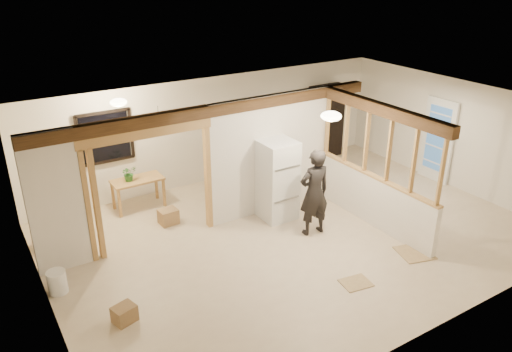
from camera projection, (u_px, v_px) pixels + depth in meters
floor at (295, 235)px, 9.74m from camera, size 9.00×6.50×0.01m
ceiling at (299, 111)px, 8.73m from camera, size 9.00×6.50×0.01m
wall_back at (215, 129)px, 11.76m from camera, size 9.00×0.01×2.50m
wall_front at (440, 258)px, 6.71m from camera, size 9.00×0.01×2.50m
wall_left at (40, 243)px, 7.05m from camera, size 0.01×6.50×2.50m
wall_right at (456, 134)px, 11.42m from camera, size 0.01×6.50×2.50m
partition_left_stub at (55, 203)px, 8.20m from camera, size 0.90×0.12×2.50m
partition_center at (270, 154)px, 10.26m from camera, size 2.80×0.12×2.50m
doorway_frame at (151, 189)px, 9.06m from camera, size 2.46×0.14×2.20m
header_beam_back at (217, 110)px, 9.23m from camera, size 7.00×0.18×0.22m
header_beam_right at (382, 109)px, 9.25m from camera, size 0.18×3.30×0.22m
pony_wall at (372, 200)px, 10.00m from camera, size 0.12×3.20×1.00m
stud_partition at (378, 146)px, 9.53m from camera, size 0.14×3.20×1.32m
window_back at (105, 137)px, 10.32m from camera, size 1.12×0.10×1.10m
french_door at (438, 140)px, 11.79m from camera, size 0.12×0.86×2.00m
ceiling_dome_main at (331, 116)px, 8.50m from camera, size 0.36×0.36×0.16m
ceiling_dome_util at (118, 102)px, 9.32m from camera, size 0.32×0.32×0.14m
hanging_bulb at (159, 123)px, 9.14m from camera, size 0.07×0.07×0.07m
refrigerator at (277, 180)px, 10.09m from camera, size 0.68×0.66×1.66m
woman at (314, 192)px, 9.47m from camera, size 0.67×0.47×1.74m
work_table at (139, 193)px, 10.67m from camera, size 1.07×0.55×0.67m
potted_plant at (129, 173)px, 10.39m from camera, size 0.32×0.29×0.33m
shop_vac at (45, 234)px, 9.23m from camera, size 0.54×0.54×0.53m
bookshelf at (326, 122)px, 13.23m from camera, size 0.98×0.33×1.95m
bucket at (57, 282)px, 7.98m from camera, size 0.38×0.38×0.38m
box_util_a at (168, 216)px, 10.09m from camera, size 0.38×0.33×0.31m
box_util_b at (63, 252)px, 8.86m from camera, size 0.41×0.41×0.31m
box_front at (124, 314)px, 7.36m from camera, size 0.38×0.34×0.26m
floor_panel_near at (415, 253)px, 9.11m from camera, size 0.72×0.72×0.02m
floor_panel_far at (356, 283)px, 8.27m from camera, size 0.54×0.45×0.02m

